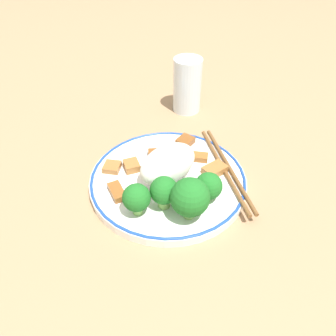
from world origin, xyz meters
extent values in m
plane|color=#9E7A56|center=(0.00, 0.00, 0.00)|extent=(3.00, 3.00, 0.00)
cylinder|color=white|center=(0.00, 0.00, 0.01)|extent=(0.26, 0.26, 0.02)
torus|color=#1E479E|center=(0.00, 0.00, 0.02)|extent=(0.26, 0.26, 0.00)
ellipsoid|color=white|center=(0.00, 0.00, 0.04)|extent=(0.10, 0.06, 0.06)
cylinder|color=#7FB756|center=(-0.09, -0.03, 0.02)|extent=(0.02, 0.02, 0.02)
sphere|color=#1E6B23|center=(-0.09, -0.03, 0.05)|extent=(0.04, 0.04, 0.04)
cylinder|color=#7FB756|center=(-0.05, -0.04, 0.02)|extent=(0.02, 0.02, 0.02)
sphere|color=#1E6B23|center=(-0.05, -0.04, 0.05)|extent=(0.04, 0.04, 0.04)
cylinder|color=#7FB756|center=(-0.03, -0.08, 0.02)|extent=(0.02, 0.02, 0.02)
sphere|color=#1E6B23|center=(-0.03, -0.08, 0.05)|extent=(0.06, 0.06, 0.06)
cylinder|color=#7FB756|center=(0.01, -0.08, 0.02)|extent=(0.01, 0.01, 0.01)
sphere|color=#1E6B23|center=(0.01, -0.08, 0.04)|extent=(0.04, 0.04, 0.04)
cube|color=#995B28|center=(0.07, 0.00, 0.02)|extent=(0.04, 0.04, 0.01)
cube|color=brown|center=(0.02, 0.05, 0.02)|extent=(0.04, 0.04, 0.01)
cube|color=#9E6633|center=(-0.06, 0.08, 0.02)|extent=(0.04, 0.04, 0.01)
cube|color=brown|center=(0.09, 0.05, 0.02)|extent=(0.03, 0.03, 0.01)
cube|color=#9E6633|center=(0.07, -0.05, 0.02)|extent=(0.04, 0.03, 0.01)
cube|color=#9E6633|center=(-0.03, 0.06, 0.02)|extent=(0.03, 0.04, 0.01)
cube|color=brown|center=(-0.09, 0.03, 0.02)|extent=(0.03, 0.04, 0.01)
cylinder|color=brown|center=(0.09, -0.06, 0.02)|extent=(0.11, 0.19, 0.01)
cylinder|color=brown|center=(0.08, -0.05, 0.02)|extent=(0.11, 0.19, 0.01)
cylinder|color=silver|center=(0.19, 0.15, 0.06)|extent=(0.06, 0.06, 0.12)
camera|label=1|loc=(-0.27, -0.29, 0.38)|focal=35.00mm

